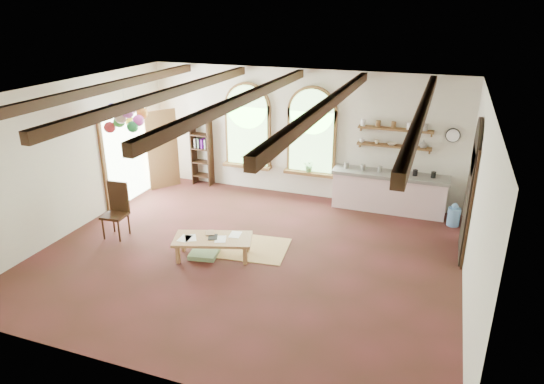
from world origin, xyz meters
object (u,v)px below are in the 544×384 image
at_px(side_chair, 116,221).
at_px(balloon_cluster, 126,117).
at_px(kitchen_counter, 389,192).
at_px(coffee_table, 213,240).

xyz_separation_m(side_chair, balloon_cluster, (-0.19, 0.97, 2.01)).
xyz_separation_m(kitchen_counter, side_chair, (-5.24, -3.37, -0.14)).
xyz_separation_m(kitchen_counter, coffee_table, (-2.89, -3.52, -0.10)).
height_order(kitchen_counter, coffee_table, kitchen_counter).
xyz_separation_m(coffee_table, balloon_cluster, (-2.54, 1.12, 1.97)).
height_order(kitchen_counter, side_chair, side_chair).
bearing_deg(coffee_table, side_chair, 176.34).
height_order(coffee_table, side_chair, side_chair).
relative_size(kitchen_counter, coffee_table, 1.64).
bearing_deg(side_chair, coffee_table, -3.66).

